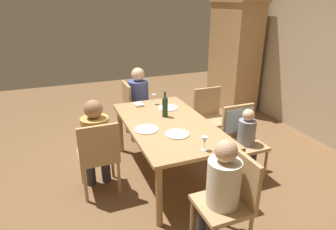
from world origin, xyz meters
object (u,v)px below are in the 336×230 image
at_px(chair_far_right, 240,131).
at_px(chair_far_left, 210,115).
at_px(dinner_plate_host, 147,129).
at_px(person_child_small, 247,138).
at_px(person_man_bearded, 140,97).
at_px(armoire_cabinet, 234,55).
at_px(wine_bottle_tall_green, 165,106).
at_px(person_man_guest, 220,189).
at_px(wine_glass_near_left, 154,97).
at_px(chair_near, 99,153).
at_px(chair_right_end, 231,196).
at_px(dining_table, 168,128).
at_px(wine_glass_centre, 204,141).
at_px(dinner_plate_guest_right, 168,108).
at_px(handbag, 223,152).
at_px(person_woman_host, 96,139).
at_px(chair_left_end, 134,106).
at_px(dinner_plate_guest_left, 177,134).

bearing_deg(chair_far_right, chair_far_left, -90.00).
bearing_deg(chair_far_left, dinner_plate_host, 26.96).
relative_size(chair_far_right, person_child_small, 0.98).
bearing_deg(person_man_bearded, person_child_small, 26.28).
distance_m(armoire_cabinet, wine_bottle_tall_green, 2.86).
distance_m(person_man_guest, wine_glass_near_left, 2.01).
xyz_separation_m(chair_near, chair_right_end, (1.20, 0.96, 0.00)).
bearing_deg(dining_table, person_child_small, 63.70).
xyz_separation_m(person_child_small, wine_bottle_tall_green, (-0.63, -0.84, 0.32)).
bearing_deg(wine_glass_centre, dinner_plate_guest_right, 175.17).
height_order(person_man_guest, dinner_plate_host, person_man_guest).
distance_m(wine_glass_near_left, dinner_plate_host, 0.90).
xyz_separation_m(armoire_cabinet, chair_far_right, (2.29, -1.37, -0.50)).
xyz_separation_m(chair_right_end, handbag, (-1.35, 0.79, -0.42)).
relative_size(person_woman_host, dinner_plate_guest_right, 4.14).
distance_m(chair_far_left, dinner_plate_guest_right, 0.72).
bearing_deg(wine_glass_near_left, chair_far_right, 39.31).
height_order(armoire_cabinet, chair_far_left, armoire_cabinet).
relative_size(wine_glass_centre, dinner_plate_guest_right, 0.54).
bearing_deg(chair_far_right, wine_bottle_tall_green, -29.90).
relative_size(wine_glass_near_left, dinner_plate_host, 0.53).
relative_size(dining_table, chair_far_left, 1.98).
bearing_deg(person_woman_host, person_man_bearded, 54.46).
distance_m(chair_right_end, wine_bottle_tall_green, 1.53).
bearing_deg(dinner_plate_guest_right, handbag, 59.13).
bearing_deg(chair_far_right, dining_table, -18.03).
distance_m(person_man_bearded, person_child_small, 1.92).
height_order(chair_left_end, person_child_small, person_child_small).
bearing_deg(chair_left_end, dinner_plate_guest_left, 2.03).
distance_m(chair_left_end, chair_right_end, 2.58).
relative_size(person_man_bearded, dinner_plate_guest_left, 4.22).
height_order(dining_table, chair_near, chair_near).
height_order(person_woman_host, wine_glass_near_left, person_woman_host).
xyz_separation_m(armoire_cabinet, dinner_plate_guest_right, (1.54, -2.06, -0.35)).
relative_size(chair_far_right, chair_far_left, 1.00).
distance_m(person_man_bearded, dinner_plate_host, 1.44).
relative_size(chair_far_left, wine_bottle_tall_green, 2.74).
relative_size(dining_table, handbag, 6.49).
bearing_deg(dinner_plate_host, wine_glass_centre, 29.95).
relative_size(chair_right_end, chair_far_left, 1.00).
bearing_deg(chair_far_left, person_man_guest, 63.20).
height_order(chair_far_right, wine_glass_near_left, chair_far_right).
relative_size(chair_near, chair_right_end, 1.00).
bearing_deg(armoire_cabinet, chair_left_end, -72.85).
height_order(chair_left_end, person_man_guest, person_man_guest).
xyz_separation_m(chair_left_end, wine_bottle_tall_green, (1.09, 0.12, 0.35)).
xyz_separation_m(wine_glass_near_left, dinner_plate_guest_left, (1.07, -0.09, -0.10)).
height_order(dinner_plate_host, handbag, dinner_plate_host).
height_order(dining_table, chair_left_end, chair_left_end).
height_order(dining_table, handbag, dining_table).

